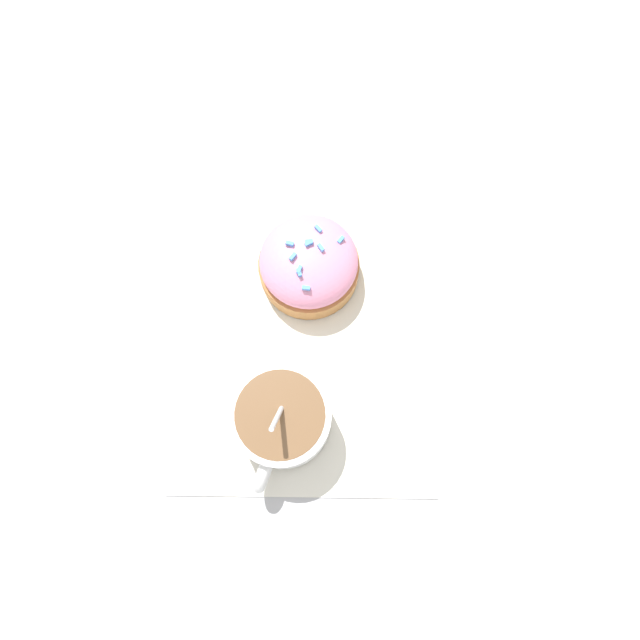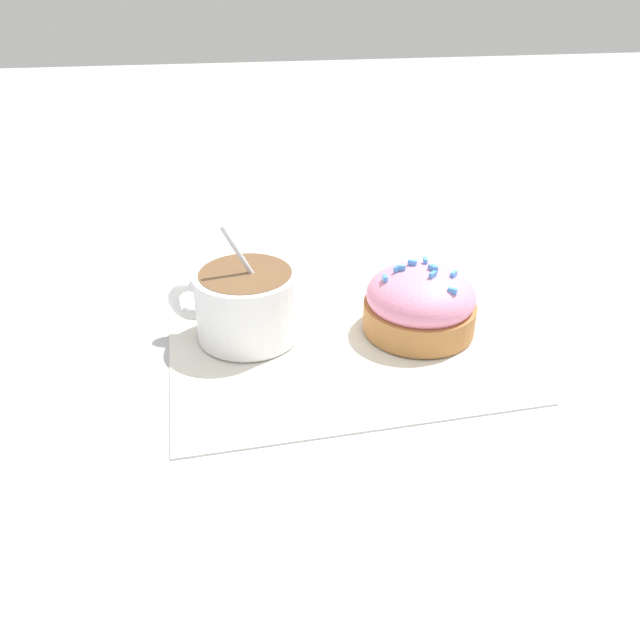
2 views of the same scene
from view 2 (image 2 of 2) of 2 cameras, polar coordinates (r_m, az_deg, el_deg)
The scene contains 4 objects.
ground_plane at distance 0.51m, azimuth 1.39°, elevation -1.71°, with size 3.00×3.00×0.00m, color #B2B2B7.
paper_napkin at distance 0.51m, azimuth 1.39°, elevation -1.57°, with size 0.28×0.25×0.00m.
coffee_cup at distance 0.50m, azimuth -6.82°, elevation 1.70°, with size 0.10×0.08×0.10m.
frosted_pastry at distance 0.52m, azimuth 9.08°, elevation 1.65°, with size 0.09×0.09×0.06m.
Camera 2 is at (0.08, 0.43, 0.27)m, focal length 35.00 mm.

